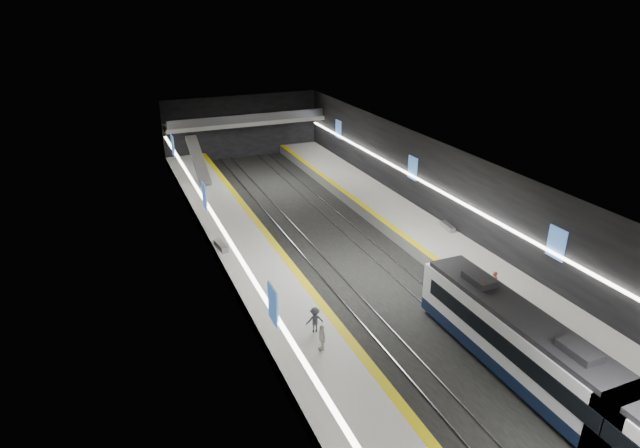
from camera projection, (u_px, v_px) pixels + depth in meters
name	position (u px, v px, depth m)	size (l,w,h in m)	color
ground	(366.00, 276.00, 40.64)	(70.00, 70.00, 0.00)	black
ceiling	(370.00, 176.00, 37.45)	(20.00, 70.00, 0.04)	beige
wall_left	(235.00, 252.00, 35.49)	(0.04, 70.00, 8.00)	black
wall_right	(480.00, 209.00, 42.59)	(0.04, 70.00, 8.00)	black
wall_back	(242.00, 127.00, 68.65)	(20.00, 0.04, 8.00)	black
platform_left	(272.00, 290.00, 37.78)	(5.00, 70.00, 1.00)	slate
tile_surface_left	(272.00, 284.00, 37.57)	(5.00, 70.00, 0.02)	#9B9B96
tactile_strip_left	(301.00, 278.00, 38.35)	(0.60, 70.00, 0.02)	yellow
platform_right	(449.00, 253.00, 43.10)	(5.00, 70.00, 1.00)	slate
tile_surface_right	(450.00, 248.00, 42.89)	(5.00, 70.00, 0.02)	#9B9B96
tactile_strip_right	(427.00, 252.00, 42.11)	(0.60, 70.00, 0.02)	yellow
rails	(366.00, 276.00, 40.61)	(6.52, 70.00, 0.12)	gray
train	(623.00, 423.00, 23.84)	(2.69, 28.31, 3.60)	#0D1932
ad_posters	(362.00, 217.00, 39.69)	(19.94, 53.50, 2.20)	#4479CE
cove_light_left	(238.00, 254.00, 35.65)	(0.25, 68.60, 0.12)	white
cove_light_right	(477.00, 211.00, 42.60)	(0.25, 68.60, 0.12)	white
mezzanine_bridge	(246.00, 122.00, 66.48)	(20.00, 3.00, 1.50)	gray
escalator	(198.00, 160.00, 58.81)	(1.20, 8.00, 0.60)	#99999E
bench_left_far	(221.00, 246.00, 42.66)	(0.55, 1.97, 0.48)	#99999E
bench_right_far	(448.00, 227.00, 46.22)	(0.51, 1.84, 0.45)	#99999E
passenger_right_a	(494.00, 283.00, 36.04)	(0.62, 0.41, 1.71)	#BA6245
passenger_left_a	(322.00, 338.00, 30.37)	(0.96, 0.40, 1.63)	silver
passenger_left_b	(315.00, 320.00, 31.99)	(1.06, 0.61, 1.65)	#3F4047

